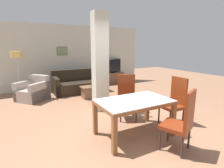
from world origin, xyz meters
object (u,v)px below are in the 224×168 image
(armchair, at_px, (33,92))
(tv_screen, at_px, (114,66))
(coffee_table, at_px, (90,92))
(floor_lamp, at_px, (17,58))
(sofa, at_px, (79,84))
(tv_stand, at_px, (114,78))
(dining_table, at_px, (134,108))
(bottle, at_px, (92,84))
(dining_chair_near_right, at_px, (182,120))
(dining_chair_head_right, at_px, (175,100))
(dining_chair_far_right, at_px, (127,96))

(armchair, height_order, tv_screen, tv_screen)
(coffee_table, height_order, floor_lamp, floor_lamp)
(sofa, bearing_deg, coffee_table, 94.20)
(coffee_table, xyz_separation_m, floor_lamp, (-2.19, 1.40, 1.17))
(tv_stand, height_order, tv_screen, tv_screen)
(dining_table, bearing_deg, bottle, 85.24)
(armchair, relative_size, tv_screen, 1.21)
(coffee_table, xyz_separation_m, tv_stand, (1.98, 1.81, 0.05))
(sofa, bearing_deg, floor_lamp, -10.84)
(dining_chair_near_right, xyz_separation_m, tv_stand, (1.82, 5.62, -0.31))
(dining_table, xyz_separation_m, bottle, (0.23, 2.81, -0.07))
(sofa, xyz_separation_m, floor_lamp, (-2.11, 0.40, 1.09))
(dining_chair_near_right, height_order, armchair, dining_chair_near_right)
(tv_stand, height_order, floor_lamp, floor_lamp)
(bottle, bearing_deg, coffee_table, 100.62)
(bottle, bearing_deg, dining_chair_near_right, -87.94)
(dining_chair_head_right, distance_m, coffee_table, 3.11)
(dining_table, bearing_deg, floor_lamp, 114.45)
(dining_chair_near_right, bearing_deg, tv_stand, 49.09)
(armchair, distance_m, coffee_table, 1.93)
(dining_chair_near_right, distance_m, dining_chair_head_right, 1.17)
(dining_table, xyz_separation_m, dining_chair_near_right, (0.37, -0.86, -0.01))
(coffee_table, bearing_deg, dining_chair_near_right, -87.63)
(dining_chair_far_right, relative_size, armchair, 0.94)
(bottle, distance_m, floor_lamp, 2.83)
(bottle, height_order, floor_lamp, floor_lamp)
(dining_chair_head_right, bearing_deg, tv_screen, -12.20)
(dining_chair_head_right, bearing_deg, sofa, 14.49)
(dining_chair_near_right, height_order, floor_lamp, floor_lamp)
(dining_chair_far_right, bearing_deg, sofa, -61.81)
(dining_chair_near_right, height_order, tv_screen, tv_screen)
(dining_chair_head_right, height_order, tv_screen, tv_screen)
(coffee_table, height_order, tv_stand, tv_stand)
(dining_chair_head_right, bearing_deg, coffee_table, 17.81)
(dining_chair_far_right, distance_m, bottle, 1.99)
(dining_chair_far_right, bearing_deg, tv_stand, -90.88)
(dining_chair_head_right, xyz_separation_m, armchair, (-2.76, 3.62, -0.29))
(armchair, bearing_deg, dining_chair_head_right, 177.34)
(dining_chair_near_right, distance_m, coffee_table, 3.83)
(dining_chair_far_right, relative_size, bottle, 4.18)
(dining_table, relative_size, dining_chair_far_right, 1.33)
(dining_chair_far_right, distance_m, tv_screen, 4.34)
(bottle, height_order, tv_screen, tv_screen)
(dining_chair_far_right, height_order, tv_screen, tv_screen)
(bottle, bearing_deg, dining_chair_far_right, -86.14)
(tv_stand, distance_m, tv_screen, 0.58)
(dining_chair_far_right, xyz_separation_m, bottle, (-0.13, 1.98, -0.06))
(armchair, height_order, tv_stand, armchair)
(tv_stand, bearing_deg, coffee_table, -137.44)
(dining_table, relative_size, dining_chair_head_right, 1.33)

